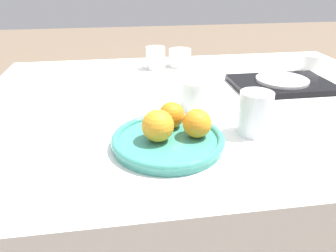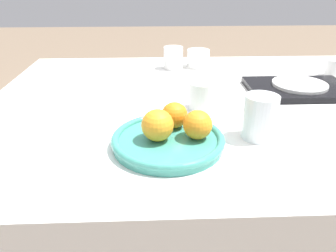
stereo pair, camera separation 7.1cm
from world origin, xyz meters
name	(u,v)px [view 1 (the left image)]	position (x,y,z in m)	size (l,w,h in m)	color
table	(198,194)	(0.00, 0.00, 0.37)	(1.37, 1.04, 0.73)	white
fruit_platter	(168,140)	(-0.15, -0.28, 0.75)	(0.25, 0.25, 0.03)	teal
orange_0	(197,123)	(-0.09, -0.28, 0.79)	(0.06, 0.06, 0.06)	orange
orange_1	(158,126)	(-0.18, -0.28, 0.79)	(0.07, 0.07, 0.07)	orange
orange_2	(172,115)	(-0.13, -0.22, 0.78)	(0.06, 0.06, 0.06)	orange
water_glass	(255,113)	(0.06, -0.25, 0.79)	(0.08, 0.08, 0.10)	silver
serving_tray	(281,84)	(0.28, 0.06, 0.74)	(0.32, 0.22, 0.02)	black
side_plate	(282,80)	(0.28, 0.06, 0.76)	(0.17, 0.17, 0.01)	silver
cup_0	(180,58)	(-0.01, 0.36, 0.77)	(0.09, 0.09, 0.07)	white
cup_1	(194,95)	(-0.05, -0.07, 0.77)	(0.08, 0.08, 0.08)	white
cup_2	(156,58)	(-0.11, 0.35, 0.78)	(0.08, 0.08, 0.08)	white
cup_3	(312,63)	(0.49, 0.22, 0.76)	(0.07, 0.07, 0.06)	white
napkin	(133,99)	(-0.22, 0.02, 0.74)	(0.13, 0.13, 0.01)	white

